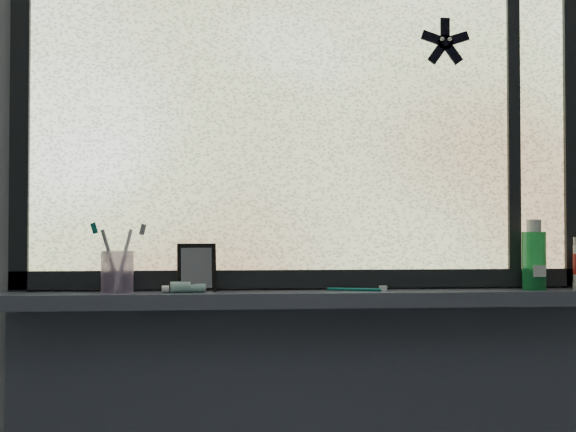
# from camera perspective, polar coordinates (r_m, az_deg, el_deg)

# --- Properties ---
(wall_back) EXTENTS (3.00, 0.01, 2.50)m
(wall_back) POSITION_cam_1_polar(r_m,az_deg,el_deg) (1.82, 1.45, 0.77)
(wall_back) COLOR #9EA3A8
(wall_back) RESTS_ON ground
(windowsill) EXTENTS (1.62, 0.14, 0.04)m
(windowsill) POSITION_cam_1_polar(r_m,az_deg,el_deg) (1.75, 1.71, -7.34)
(windowsill) COLOR #4B5064
(windowsill) RESTS_ON wall_back
(window_pane) EXTENTS (1.50, 0.01, 1.00)m
(window_pane) POSITION_cam_1_polar(r_m,az_deg,el_deg) (1.83, 1.52, 9.61)
(window_pane) COLOR silver
(window_pane) RESTS_ON wall_back
(frame_bottom) EXTENTS (1.60, 0.03, 0.05)m
(frame_bottom) POSITION_cam_1_polar(r_m,az_deg,el_deg) (1.80, 1.54, -5.59)
(frame_bottom) COLOR black
(frame_bottom) RESTS_ON windowsill
(frame_left) EXTENTS (0.05, 0.03, 1.10)m
(frame_left) POSITION_cam_1_polar(r_m,az_deg,el_deg) (1.91, -22.64, 9.24)
(frame_left) COLOR black
(frame_left) RESTS_ON wall_back
(frame_right) EXTENTS (0.05, 0.03, 1.10)m
(frame_right) POSITION_cam_1_polar(r_m,az_deg,el_deg) (2.05, 23.86, 8.51)
(frame_right) COLOR black
(frame_right) RESTS_ON wall_back
(frame_mullion) EXTENTS (0.03, 0.03, 1.00)m
(frame_mullion) POSITION_cam_1_polar(r_m,az_deg,el_deg) (1.98, 19.33, 8.85)
(frame_mullion) COLOR black
(frame_mullion) RESTS_ON wall_back
(starfish_sticker) EXTENTS (0.15, 0.02, 0.15)m
(starfish_sticker) POSITION_cam_1_polar(r_m,az_deg,el_deg) (1.94, 13.79, 14.76)
(starfish_sticker) COLOR black
(starfish_sticker) RESTS_ON window_pane
(vanity_mirror) EXTENTS (0.11, 0.07, 0.13)m
(vanity_mirror) POSITION_cam_1_polar(r_m,az_deg,el_deg) (1.74, -8.12, -4.57)
(vanity_mirror) COLOR black
(vanity_mirror) RESTS_ON windowsill
(toothpaste_tube) EXTENTS (0.17, 0.05, 0.03)m
(toothpaste_tube) POSITION_cam_1_polar(r_m,az_deg,el_deg) (1.73, -8.98, -6.26)
(toothpaste_tube) COLOR white
(toothpaste_tube) RESTS_ON windowsill
(toothbrush_cup) EXTENTS (0.10, 0.10, 0.11)m
(toothbrush_cup) POSITION_cam_1_polar(r_m,az_deg,el_deg) (1.75, -14.93, -4.84)
(toothbrush_cup) COLOR #A78FBD
(toothbrush_cup) RESTS_ON windowsill
(toothbrush_lying) EXTENTS (0.18, 0.07, 0.01)m
(toothbrush_lying) POSITION_cam_1_polar(r_m,az_deg,el_deg) (1.77, 5.90, -6.43)
(toothbrush_lying) COLOR #0B685F
(toothbrush_lying) RESTS_ON windowsill
(mouthwash_bottle) EXTENTS (0.08, 0.08, 0.16)m
(mouthwash_bottle) POSITION_cam_1_polar(r_m,az_deg,el_deg) (1.91, 21.03, -3.22)
(mouthwash_bottle) COLOR green
(mouthwash_bottle) RESTS_ON windowsill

